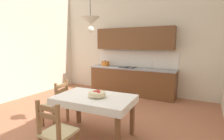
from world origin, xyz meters
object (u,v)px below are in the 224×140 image
object	(u,v)px
kitchen_cabinetry	(132,69)
dining_chair_tv_side	(57,104)
dining_chair_camera_side	(57,133)
pendant_lamp	(90,22)
fruit_bowl	(97,94)
dining_table	(94,104)

from	to	relation	value
kitchen_cabinetry	dining_chair_tv_side	size ratio (longest dim) A/B	3.09
dining_chair_tv_side	kitchen_cabinetry	bearing A→B (deg)	80.10
dining_chair_camera_side	pendant_lamp	bearing A→B (deg)	92.52
kitchen_cabinetry	fruit_bowl	world-z (taller)	kitchen_cabinetry
fruit_bowl	kitchen_cabinetry	bearing A→B (deg)	100.33
kitchen_cabinetry	pendant_lamp	distance (m)	3.09
kitchen_cabinetry	dining_chair_tv_side	xyz separation A→B (m)	(-0.50, -2.87, -0.41)
kitchen_cabinetry	pendant_lamp	xyz separation A→B (m)	(0.36, -2.83, 1.20)
pendant_lamp	dining_table	bearing A→B (deg)	-33.69
dining_chair_camera_side	kitchen_cabinetry	bearing A→B (deg)	96.12
kitchen_cabinetry	pendant_lamp	bearing A→B (deg)	-82.72
dining_chair_tv_side	fruit_bowl	distance (m)	1.10
kitchen_cabinetry	dining_chair_camera_side	size ratio (longest dim) A/B	3.09
dining_table	dining_chair_tv_side	xyz separation A→B (m)	(-0.97, 0.02, -0.18)
kitchen_cabinetry	pendant_lamp	size ratio (longest dim) A/B	3.57
dining_chair_tv_side	fruit_bowl	size ratio (longest dim) A/B	3.10
dining_chair_tv_side	pendant_lamp	size ratio (longest dim) A/B	1.16
dining_chair_tv_side	pendant_lamp	xyz separation A→B (m)	(0.86, 0.04, 1.61)
kitchen_cabinetry	fruit_bowl	xyz separation A→B (m)	(0.53, -2.91, -0.04)
pendant_lamp	fruit_bowl	bearing A→B (deg)	-25.72
dining_chair_camera_side	dining_table	bearing A→B (deg)	85.73
dining_table	pendant_lamp	bearing A→B (deg)	146.31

